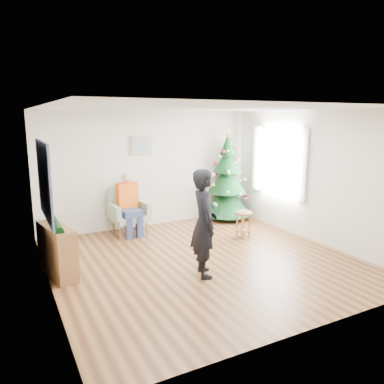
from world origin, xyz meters
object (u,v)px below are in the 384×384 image
standing_man (204,223)px  console (57,250)px  armchair (128,217)px  christmas_tree (227,180)px  stool (243,225)px

standing_man → console: size_ratio=1.69×
standing_man → console: bearing=77.3°
armchair → console: (-1.66, -1.54, 0.03)m
christmas_tree → standing_man: 3.46m
stool → standing_man: (-1.63, -1.25, 0.56)m
armchair → standing_man: standing_man is taller
standing_man → console: (-2.04, 1.07, -0.45)m
armchair → standing_man: bearing=-86.7°
stool → standing_man: standing_man is taller
stool → console: bearing=-177.1°
stool → standing_man: size_ratio=0.33×
console → christmas_tree: bearing=9.8°
standing_man → stool: bearing=-37.5°
stool → armchair: (-2.01, 1.36, 0.09)m
stool → armchair: size_ratio=0.55×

